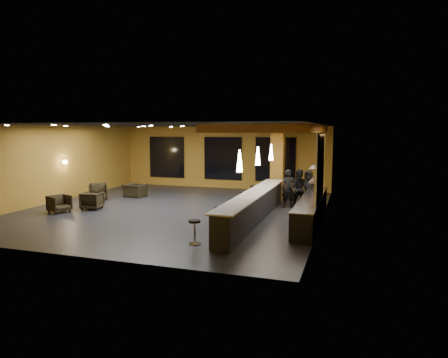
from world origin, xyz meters
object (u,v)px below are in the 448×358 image
(armchair_d, at_px, (135,190))
(pendant_1, at_px, (258,156))
(pendant_2, at_px, (271,152))
(staff_a, at_px, (289,189))
(pendant_0, at_px, (240,161))
(prep_counter, at_px, (311,210))
(armchair_c, at_px, (98,192))
(bar_stool_1, at_px, (219,215))
(bar_stool_2, at_px, (235,206))
(armchair_a, at_px, (59,204))
(bar_stool_0, at_px, (195,229))
(staff_b, at_px, (300,189))
(column, at_px, (278,163))
(bar_counter, at_px, (254,207))
(staff_c, at_px, (308,189))
(bar_stool_4, at_px, (254,192))
(armchair_b, at_px, (92,201))
(bar_stool_3, at_px, (245,199))

(armchair_d, bearing_deg, pendant_1, 164.23)
(pendant_2, bearing_deg, staff_a, -14.33)
(pendant_0, height_order, pendant_2, same)
(prep_counter, height_order, armchair_c, prep_counter)
(bar_stool_1, relative_size, bar_stool_2, 0.96)
(armchair_a, bearing_deg, bar_stool_0, -89.02)
(staff_b, relative_size, bar_stool_0, 2.28)
(column, xyz_separation_m, staff_b, (1.28, -1.69, -0.93))
(bar_counter, distance_m, armchair_a, 7.90)
(column, relative_size, pendant_2, 5.00)
(armchair_c, relative_size, bar_stool_1, 1.14)
(prep_counter, distance_m, staff_c, 2.76)
(pendant_2, relative_size, staff_b, 0.43)
(prep_counter, height_order, bar_stool_1, prep_counter)
(armchair_d, height_order, bar_stool_1, bar_stool_1)
(staff_b, distance_m, bar_stool_1, 4.97)
(pendant_2, height_order, bar_stool_4, pendant_2)
(pendant_1, height_order, bar_stool_1, pendant_1)
(armchair_a, distance_m, bar_stool_2, 7.18)
(staff_a, relative_size, armchair_c, 1.93)
(bar_stool_1, relative_size, bar_stool_4, 0.91)
(armchair_c, xyz_separation_m, bar_stool_0, (7.19, -5.50, 0.07))
(pendant_2, bearing_deg, bar_stool_1, -100.30)
(column, bearing_deg, pendant_2, -90.00)
(pendant_1, xyz_separation_m, pendant_2, (0.00, 2.50, 0.00))
(bar_stool_0, bearing_deg, pendant_1, 76.91)
(prep_counter, xyz_separation_m, armchair_c, (-10.11, 1.51, -0.04))
(column, bearing_deg, bar_stool_4, -121.01)
(armchair_d, relative_size, bar_stool_0, 1.37)
(armchair_a, relative_size, bar_stool_1, 1.02)
(bar_stool_2, bearing_deg, pendant_1, 39.07)
(bar_counter, xyz_separation_m, armchair_d, (-6.87, 3.24, -0.18))
(bar_stool_0, distance_m, bar_stool_4, 6.78)
(bar_stool_2, xyz_separation_m, bar_stool_4, (-0.07, 3.37, 0.03))
(armchair_b, xyz_separation_m, armchair_c, (-1.14, 2.02, 0.03))
(pendant_1, bearing_deg, armchair_c, 169.47)
(pendant_2, bearing_deg, armchair_b, -156.64)
(pendant_1, height_order, staff_c, pendant_1)
(column, distance_m, staff_b, 2.31)
(staff_c, bearing_deg, bar_stool_3, -136.66)
(staff_a, relative_size, armchair_d, 1.67)
(prep_counter, relative_size, pendant_0, 8.57)
(armchair_b, relative_size, armchair_d, 0.80)
(pendant_1, bearing_deg, bar_stool_0, -103.09)
(prep_counter, height_order, bar_stool_3, prep_counter)
(staff_c, xyz_separation_m, bar_stool_1, (-2.43, -4.78, -0.32))
(armchair_c, height_order, bar_stool_0, armchair_c)
(pendant_2, distance_m, armchair_c, 8.41)
(armchair_b, xyz_separation_m, bar_stool_3, (6.20, 1.60, 0.15))
(prep_counter, bearing_deg, bar_stool_4, 135.04)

